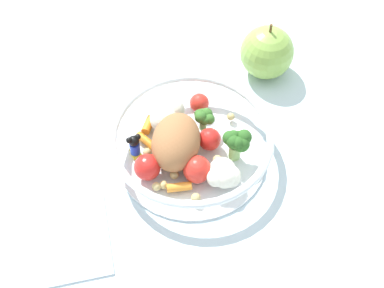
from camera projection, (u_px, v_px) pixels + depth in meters
The scene contains 4 objects.
ground_plane at pixel (199, 150), 0.65m from camera, with size 2.40×2.40×0.00m, color silver.
food_container at pixel (189, 142), 0.63m from camera, with size 0.20×0.20×0.06m.
loose_apple at pixel (267, 52), 0.71m from camera, with size 0.07×0.07×0.09m.
folded_napkin at pixel (49, 243), 0.58m from camera, with size 0.13×0.10×0.01m, color white.
Camera 1 is at (0.25, 0.28, 0.53)m, focal length 47.95 mm.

